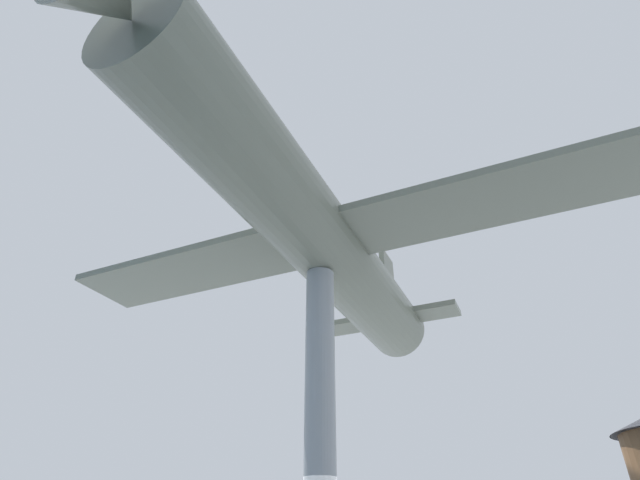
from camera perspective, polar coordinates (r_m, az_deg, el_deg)
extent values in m
cylinder|color=#999EA3|center=(10.55, 0.00, -20.49)|extent=(0.64, 0.64, 6.84)
cylinder|color=slate|center=(12.18, 0.00, 0.00)|extent=(4.83, 13.12, 1.85)
cube|color=slate|center=(12.18, 0.00, 0.00)|extent=(14.11, 5.24, 0.18)
cube|color=slate|center=(17.06, 8.09, -8.92)|extent=(4.60, 2.01, 0.18)
cube|color=slate|center=(17.58, 7.79, -5.21)|extent=(0.43, 1.11, 2.38)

